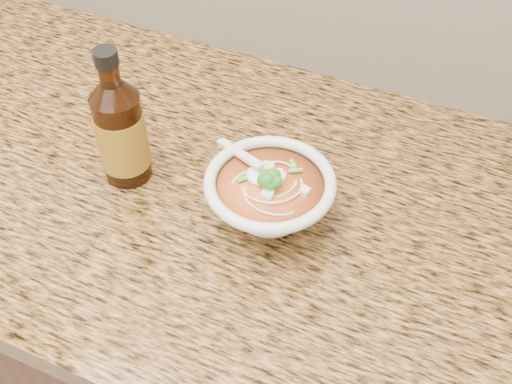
% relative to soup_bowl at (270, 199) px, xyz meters
% --- Properties ---
extents(cabinet, '(4.00, 0.65, 0.86)m').
position_rel_soup_bowl_xyz_m(cabinet, '(-0.33, 0.04, -0.51)').
color(cabinet, '#361D10').
rests_on(cabinet, ground).
extents(counter_slab, '(4.00, 0.68, 0.04)m').
position_rel_soup_bowl_xyz_m(counter_slab, '(-0.33, 0.04, -0.06)').
color(counter_slab, '#A2673B').
rests_on(counter_slab, cabinet).
extents(soup_bowl, '(0.19, 0.17, 0.10)m').
position_rel_soup_bowl_xyz_m(soup_bowl, '(0.00, 0.00, 0.00)').
color(soup_bowl, silver).
rests_on(soup_bowl, counter_slab).
extents(hot_sauce_bottle, '(0.08, 0.08, 0.21)m').
position_rel_soup_bowl_xyz_m(hot_sauce_bottle, '(-0.22, -0.00, 0.04)').
color(hot_sauce_bottle, '#351707').
rests_on(hot_sauce_bottle, counter_slab).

